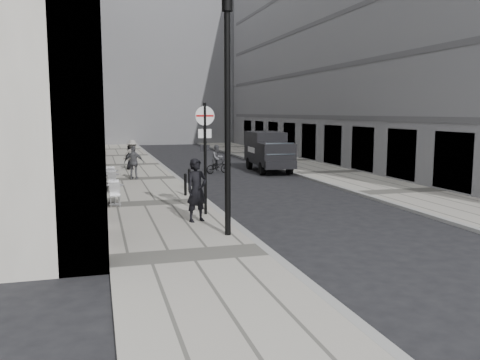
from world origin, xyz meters
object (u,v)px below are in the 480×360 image
object	(u,v)px
sign_post	(205,144)
cyclist	(217,162)
panel_van	(268,149)
walking_man	(197,190)
lamppost	(227,106)

from	to	relation	value
sign_post	cyclist	bearing A→B (deg)	73.85
cyclist	panel_van	bearing A→B (deg)	-19.95
walking_man	panel_van	size ratio (longest dim) A/B	0.39
panel_van	cyclist	world-z (taller)	panel_van
sign_post	panel_van	size ratio (longest dim) A/B	0.73
sign_post	lamppost	xyz separation A→B (m)	(-0.00, -3.14, 1.24)
sign_post	cyclist	xyz separation A→B (m)	(3.33, 12.44, -1.92)
cyclist	lamppost	bearing A→B (deg)	-125.90
walking_man	sign_post	world-z (taller)	sign_post
walking_man	panel_van	distance (m)	15.49
walking_man	cyclist	size ratio (longest dim) A/B	1.20
panel_van	walking_man	bearing A→B (deg)	-114.05
walking_man	lamppost	distance (m)	3.41
lamppost	panel_van	xyz separation A→B (m)	(6.61, 15.80, -2.46)
sign_post	panel_van	world-z (taller)	sign_post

